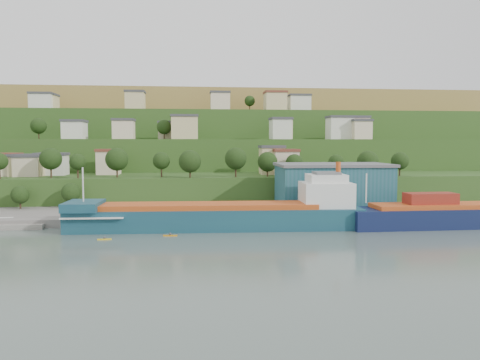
{
  "coord_description": "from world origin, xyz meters",
  "views": [
    {
      "loc": [
        0.32,
        -100.37,
        20.26
      ],
      "look_at": [
        12.23,
        15.0,
        11.29
      ],
      "focal_mm": 35.0,
      "sensor_mm": 36.0,
      "label": 1
    }
  ],
  "objects": [
    {
      "name": "hillside",
      "position": [
        0.0,
        168.71,
        0.08
      ],
      "size": [
        360.0,
        210.84,
        96.0
      ],
      "color": "#284719",
      "rests_on": "ground"
    },
    {
      "name": "dinghy",
      "position": [
        -46.03,
        19.89,
        1.6
      ],
      "size": [
        4.14,
        1.82,
        0.81
      ],
      "primitive_type": "cube",
      "rotation": [
        0.0,
        0.0,
        0.08
      ],
      "color": "silver",
      "rests_on": "pebble_beach"
    },
    {
      "name": "warehouse",
      "position": [
        39.6,
        27.1,
        8.43
      ],
      "size": [
        31.49,
        19.81,
        12.8
      ],
      "rotation": [
        0.0,
        0.0,
        -0.03
      ],
      "color": "#1E545C",
      "rests_on": "quay"
    },
    {
      "name": "ground",
      "position": [
        0.0,
        0.0,
        0.0
      ],
      "size": [
        500.0,
        500.0,
        0.0
      ],
      "primitive_type": "plane",
      "color": "#485751",
      "rests_on": "ground"
    },
    {
      "name": "cargo_ship_near",
      "position": [
        8.34,
        10.23,
        2.85
      ],
      "size": [
        69.86,
        13.41,
        17.87
      ],
      "rotation": [
        0.0,
        0.0,
        -0.04
      ],
      "color": "#14374D",
      "rests_on": "ground"
    },
    {
      "name": "kayak_yellow",
      "position": [
        -18.23,
        -0.26,
        0.21
      ],
      "size": [
        2.93,
        0.76,
        0.72
      ],
      "rotation": [
        0.0,
        0.0,
        0.09
      ],
      "color": "gold",
      "rests_on": "ground"
    },
    {
      "name": "quay",
      "position": [
        20.0,
        28.0,
        0.0
      ],
      "size": [
        220.0,
        26.0,
        4.0
      ],
      "primitive_type": "cube",
      "color": "slate",
      "rests_on": "ground"
    },
    {
      "name": "kayak_orange",
      "position": [
        -4.54,
        2.34,
        0.23
      ],
      "size": [
        3.17,
        0.93,
        0.78
      ],
      "rotation": [
        0.0,
        0.0,
        -0.13
      ],
      "color": "orange",
      "rests_on": "ground"
    },
    {
      "name": "cargo_ship_far",
      "position": [
        70.74,
        7.53,
        2.62
      ],
      "size": [
        61.1,
        11.03,
        16.56
      ],
      "rotation": [
        0.0,
        0.0,
        0.01
      ],
      "color": "#0D1A3C",
      "rests_on": "ground"
    }
  ]
}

